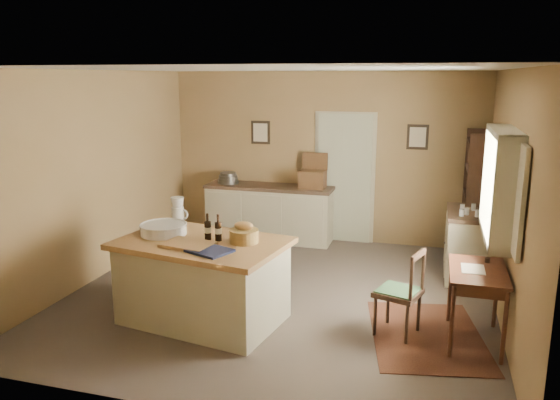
# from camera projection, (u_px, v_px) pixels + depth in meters

# --- Properties ---
(ground) EXTENTS (5.00, 5.00, 0.00)m
(ground) POSITION_uv_depth(u_px,v_px,m) (281.00, 295.00, 6.70)
(ground) COLOR brown
(ground) RESTS_ON ground
(wall_back) EXTENTS (5.00, 0.10, 2.70)m
(wall_back) POSITION_uv_depth(u_px,v_px,m) (323.00, 157.00, 8.74)
(wall_back) COLOR #94764F
(wall_back) RESTS_ON ground
(wall_front) EXTENTS (5.00, 0.10, 2.70)m
(wall_front) POSITION_uv_depth(u_px,v_px,m) (188.00, 251.00, 4.05)
(wall_front) COLOR #94764F
(wall_front) RESTS_ON ground
(wall_left) EXTENTS (0.10, 5.00, 2.70)m
(wall_left) POSITION_uv_depth(u_px,v_px,m) (95.00, 176.00, 7.07)
(wall_left) COLOR #94764F
(wall_left) RESTS_ON ground
(wall_right) EXTENTS (0.10, 5.00, 2.70)m
(wall_right) POSITION_uv_depth(u_px,v_px,m) (509.00, 200.00, 5.72)
(wall_right) COLOR #94764F
(wall_right) RESTS_ON ground
(ceiling) EXTENTS (5.00, 5.00, 0.00)m
(ceiling) POSITION_uv_depth(u_px,v_px,m) (281.00, 69.00, 6.10)
(ceiling) COLOR silver
(ceiling) RESTS_ON wall_back
(door) EXTENTS (0.97, 0.06, 2.11)m
(door) POSITION_uv_depth(u_px,v_px,m) (344.00, 177.00, 8.68)
(door) COLOR beige
(door) RESTS_ON ground
(framed_prints) EXTENTS (2.82, 0.02, 0.38)m
(framed_prints) POSITION_uv_depth(u_px,v_px,m) (336.00, 135.00, 8.58)
(framed_prints) COLOR black
(framed_prints) RESTS_ON ground
(window) EXTENTS (0.25, 1.99, 1.12)m
(window) POSITION_uv_depth(u_px,v_px,m) (505.00, 185.00, 5.51)
(window) COLOR #BEB69A
(window) RESTS_ON ground
(work_island) EXTENTS (1.92, 1.41, 1.20)m
(work_island) POSITION_uv_depth(u_px,v_px,m) (202.00, 278.00, 5.91)
(work_island) COLOR #BEB69A
(work_island) RESTS_ON ground
(sideboard) EXTENTS (2.06, 0.59, 1.18)m
(sideboard) POSITION_uv_depth(u_px,v_px,m) (270.00, 211.00, 8.87)
(sideboard) COLOR #BEB69A
(sideboard) RESTS_ON ground
(rug) EXTENTS (1.38, 1.78, 0.01)m
(rug) POSITION_uv_depth(u_px,v_px,m) (426.00, 335.00, 5.65)
(rug) COLOR #472517
(rug) RESTS_ON ground
(writing_desk) EXTENTS (0.54, 0.89, 0.82)m
(writing_desk) POSITION_uv_depth(u_px,v_px,m) (478.00, 279.00, 5.38)
(writing_desk) COLOR #34190F
(writing_desk) RESTS_ON ground
(desk_chair) EXTENTS (0.53, 0.53, 0.90)m
(desk_chair) POSITION_uv_depth(u_px,v_px,m) (398.00, 293.00, 5.59)
(desk_chair) COLOR black
(desk_chair) RESTS_ON ground
(right_cabinet) EXTENTS (0.55, 0.99, 0.99)m
(right_cabinet) POSITION_uv_depth(u_px,v_px,m) (467.00, 244.00, 7.19)
(right_cabinet) COLOR #BEB69A
(right_cabinet) RESTS_ON ground
(shelving_unit) EXTENTS (0.32, 0.85, 1.88)m
(shelving_unit) POSITION_uv_depth(u_px,v_px,m) (479.00, 198.00, 7.70)
(shelving_unit) COLOR black
(shelving_unit) RESTS_ON ground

